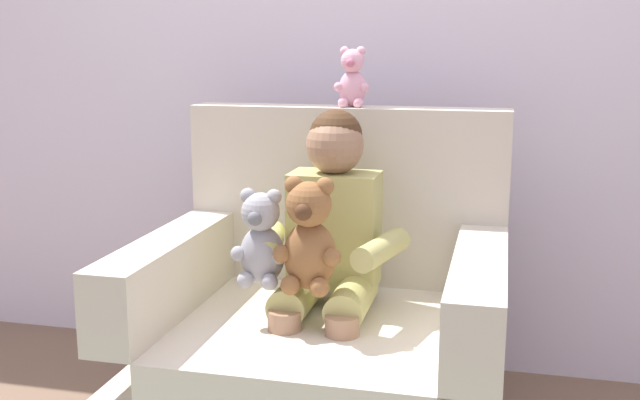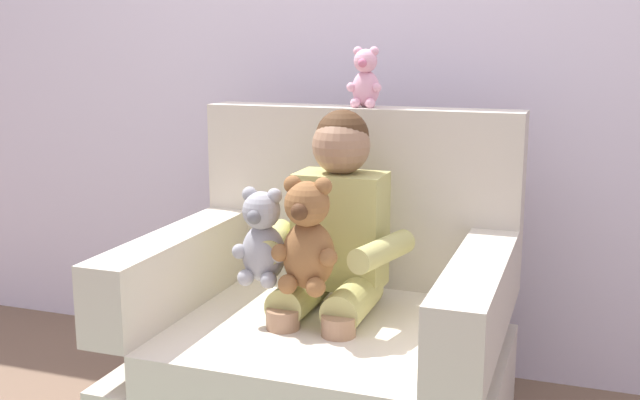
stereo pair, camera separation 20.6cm
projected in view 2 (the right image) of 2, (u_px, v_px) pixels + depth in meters
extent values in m
cube|color=silver|center=(391.00, 7.00, 2.67)|extent=(6.00, 0.10, 2.60)
cube|color=beige|center=(314.00, 344.00, 2.13)|extent=(0.74, 0.74, 0.12)
cube|color=beige|center=(360.00, 195.00, 2.46)|extent=(1.02, 0.14, 0.57)
cube|color=beige|center=(174.00, 271.00, 2.24)|extent=(0.14, 0.74, 0.22)
cube|color=beige|center=(476.00, 304.00, 1.95)|extent=(0.14, 0.74, 0.22)
cube|color=tan|center=(341.00, 229.00, 2.25)|extent=(0.26, 0.16, 0.34)
sphere|color=#9E7556|center=(341.00, 145.00, 2.20)|extent=(0.17, 0.17, 0.17)
sphere|color=#472D19|center=(342.00, 136.00, 2.21)|extent=(0.16, 0.16, 0.16)
cylinder|color=tan|center=(300.00, 295.00, 2.19)|extent=(0.11, 0.26, 0.11)
cylinder|color=#9E7556|center=(283.00, 361.00, 2.10)|extent=(0.09, 0.09, 0.30)
cylinder|color=tan|center=(353.00, 301.00, 2.14)|extent=(0.11, 0.26, 0.11)
cylinder|color=#9E7556|center=(338.00, 369.00, 2.05)|extent=(0.09, 0.09, 0.30)
cylinder|color=tan|center=(275.00, 241.00, 2.20)|extent=(0.13, 0.27, 0.07)
cylinder|color=tan|center=(382.00, 251.00, 2.09)|extent=(0.13, 0.27, 0.07)
ellipsoid|color=brown|center=(309.00, 255.00, 2.06)|extent=(0.14, 0.12, 0.19)
sphere|color=brown|center=(307.00, 204.00, 2.02)|extent=(0.12, 0.12, 0.12)
sphere|color=#4C2D19|center=(300.00, 212.00, 1.97)|extent=(0.05, 0.05, 0.05)
sphere|color=brown|center=(293.00, 184.00, 2.02)|extent=(0.05, 0.05, 0.05)
sphere|color=brown|center=(280.00, 253.00, 2.04)|extent=(0.05, 0.05, 0.05)
sphere|color=brown|center=(288.00, 284.00, 2.03)|extent=(0.05, 0.05, 0.05)
sphere|color=brown|center=(323.00, 186.00, 2.00)|extent=(0.05, 0.05, 0.05)
sphere|color=brown|center=(328.00, 257.00, 2.00)|extent=(0.05, 0.05, 0.05)
sphere|color=brown|center=(316.00, 287.00, 2.01)|extent=(0.05, 0.05, 0.05)
ellipsoid|color=#9E9EA3|center=(264.00, 253.00, 2.12)|extent=(0.13, 0.11, 0.16)
sphere|color=#9E9EA3|center=(261.00, 211.00, 2.08)|extent=(0.11, 0.11, 0.11)
sphere|color=slate|center=(254.00, 217.00, 2.04)|extent=(0.04, 0.04, 0.04)
sphere|color=#9E9EA3|center=(250.00, 194.00, 2.09)|extent=(0.04, 0.04, 0.04)
sphere|color=#9E9EA3|center=(239.00, 251.00, 2.11)|extent=(0.04, 0.04, 0.04)
sphere|color=#9E9EA3|center=(246.00, 278.00, 2.10)|extent=(0.05, 0.05, 0.05)
sphere|color=#9E9EA3|center=(274.00, 196.00, 2.07)|extent=(0.04, 0.04, 0.04)
sphere|color=#9E9EA3|center=(279.00, 255.00, 2.07)|extent=(0.04, 0.04, 0.04)
sphere|color=#9E9EA3|center=(269.00, 280.00, 2.08)|extent=(0.05, 0.05, 0.05)
ellipsoid|color=#EAA8BC|center=(366.00, 89.00, 2.39)|extent=(0.09, 0.07, 0.11)
sphere|color=#EAA8BC|center=(366.00, 61.00, 2.36)|extent=(0.07, 0.07, 0.07)
sphere|color=#CC6684|center=(363.00, 63.00, 2.33)|extent=(0.03, 0.03, 0.03)
sphere|color=#EAA8BC|center=(358.00, 51.00, 2.37)|extent=(0.03, 0.03, 0.03)
sphere|color=#EAA8BC|center=(351.00, 87.00, 2.38)|extent=(0.03, 0.03, 0.03)
sphere|color=#EAA8BC|center=(355.00, 103.00, 2.37)|extent=(0.03, 0.03, 0.03)
sphere|color=#EAA8BC|center=(374.00, 51.00, 2.35)|extent=(0.03, 0.03, 0.03)
sphere|color=#EAA8BC|center=(377.00, 88.00, 2.35)|extent=(0.03, 0.03, 0.03)
sphere|color=#EAA8BC|center=(370.00, 103.00, 2.36)|extent=(0.03, 0.03, 0.03)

